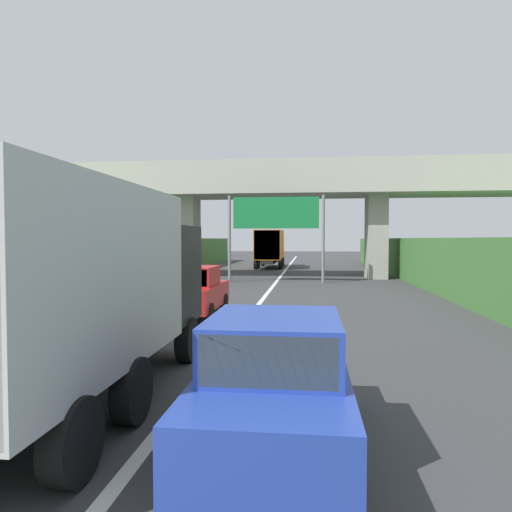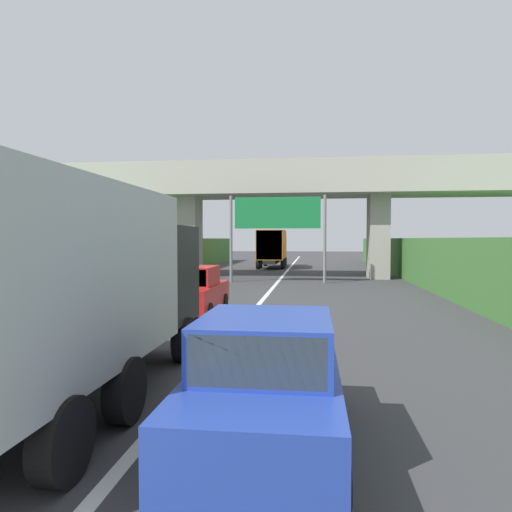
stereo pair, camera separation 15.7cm
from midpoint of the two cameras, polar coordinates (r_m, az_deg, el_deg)
The scene contains 10 objects.
lane_centre_stripe at distance 26.03m, azimuth 1.85°, elevation -3.75°, with size 0.20×91.15×0.01m, color white.
overpass_bridge at distance 32.43m, azimuth 2.81°, elevation 7.80°, with size 40.00×4.80×7.79m.
overhead_highway_sign at distance 28.38m, azimuth 2.28°, elevation 4.61°, with size 5.88×0.18×5.29m.
truck_black at distance 7.90m, azimuth -21.24°, elevation -3.30°, with size 2.44×7.30×3.44m.
truck_orange at distance 42.97m, azimuth 1.65°, elevation 1.13°, with size 2.44×7.30×3.44m.
car_red at distance 16.23m, azimuth -7.94°, elevation -4.29°, with size 1.86×4.10×1.72m.
car_blue at distance 6.02m, azimuth 1.59°, elevation -15.29°, with size 1.86×4.10×1.72m.
construction_barrel_2 at distance 18.51m, azimuth -21.79°, elevation -4.87°, with size 0.57×0.57×0.90m.
construction_barrel_3 at distance 22.95m, azimuth -15.82°, elevation -3.48°, with size 0.57×0.57×0.90m.
construction_barrel_4 at distance 27.54m, azimuth -11.70°, elevation -2.52°, with size 0.57×0.57×0.90m.
Camera 1 is at (2.06, -0.24, 2.66)m, focal length 32.80 mm.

